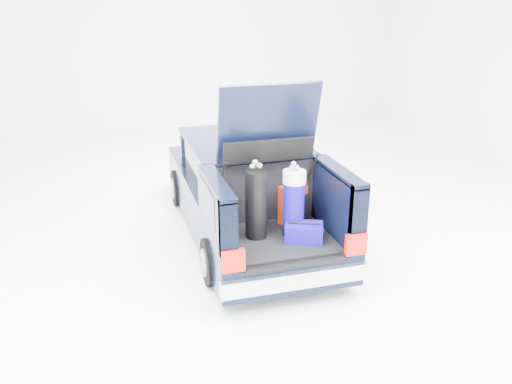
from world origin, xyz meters
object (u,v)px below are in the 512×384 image
object	(u,v)px
blue_golf_bag	(294,202)
blue_duffel	(304,232)
red_suitcase	(293,205)
black_golf_bag	(256,204)
car	(245,189)

from	to	relation	value
blue_golf_bag	blue_duffel	xyz separation A→B (m)	(0.07, -0.21, -0.32)
red_suitcase	blue_golf_bag	xyz separation A→B (m)	(-0.11, -0.33, 0.17)
red_suitcase	black_golf_bag	world-z (taller)	black_golf_bag
black_golf_bag	blue_golf_bag	bearing A→B (deg)	7.32
blue_duffel	red_suitcase	bearing A→B (deg)	107.81
red_suitcase	blue_duffel	size ratio (longest dim) A/B	1.02
car	black_golf_bag	world-z (taller)	car
red_suitcase	black_golf_bag	distance (m)	0.67
car	blue_duffel	world-z (taller)	car
black_golf_bag	blue_golf_bag	distance (m)	0.47
car	black_golf_bag	xyz separation A→B (m)	(-0.25, -1.50, 0.37)
black_golf_bag	blue_duffel	world-z (taller)	black_golf_bag
black_golf_bag	blue_duffel	bearing A→B (deg)	-12.36
car	blue_duffel	distance (m)	1.78
car	blue_duffel	size ratio (longest dim) A/B	8.62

